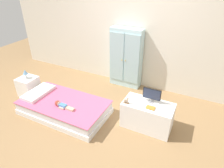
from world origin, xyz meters
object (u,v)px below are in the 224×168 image
(tv_stand, at_px, (147,115))
(doll, at_px, (61,105))
(bed, at_px, (64,107))
(table_lamp, at_px, (25,72))
(nightstand, at_px, (29,86))
(tv_monitor, at_px, (152,95))
(book_orange, at_px, (151,108))
(rocking_horse_toy, at_px, (127,100))
(wardrobe, at_px, (126,58))

(tv_stand, bearing_deg, doll, -161.59)
(bed, bearing_deg, table_lamp, 170.38)
(nightstand, bearing_deg, doll, -15.67)
(bed, xyz_separation_m, tv_monitor, (1.49, 0.40, 0.48))
(doll, xyz_separation_m, book_orange, (1.47, 0.37, 0.18))
(tv_stand, relative_size, tv_monitor, 2.80)
(bed, xyz_separation_m, table_lamp, (-1.08, 0.18, 0.40))
(bed, relative_size, nightstand, 4.02)
(nightstand, height_order, table_lamp, table_lamp)
(book_orange, bearing_deg, rocking_horse_toy, -173.95)
(bed, height_order, book_orange, book_orange)
(nightstand, xyz_separation_m, table_lamp, (0.00, -0.00, 0.33))
(wardrobe, distance_m, book_orange, 1.58)
(wardrobe, height_order, tv_stand, wardrobe)
(nightstand, relative_size, book_orange, 2.92)
(tv_monitor, bearing_deg, bed, -164.78)
(bed, xyz_separation_m, book_orange, (1.53, 0.24, 0.34))
(doll, distance_m, book_orange, 1.53)
(nightstand, height_order, wardrobe, wardrobe)
(rocking_horse_toy, bearing_deg, wardrobe, 113.57)
(tv_monitor, bearing_deg, nightstand, -175.04)
(bed, distance_m, doll, 0.22)
(tv_monitor, bearing_deg, table_lamp, -175.04)
(bed, distance_m, table_lamp, 1.16)
(bed, relative_size, wardrobe, 1.21)
(wardrobe, bearing_deg, table_lamp, -141.86)
(table_lamp, height_order, wardrobe, wardrobe)
(bed, bearing_deg, tv_stand, 12.77)
(doll, xyz_separation_m, tv_monitor, (1.43, 0.54, 0.31))
(bed, height_order, tv_monitor, tv_monitor)
(bed, distance_m, book_orange, 1.59)
(bed, distance_m, wardrobe, 1.68)
(table_lamp, relative_size, tv_monitor, 0.66)
(rocking_horse_toy, bearing_deg, tv_stand, 22.72)
(wardrobe, bearing_deg, rocking_horse_toy, -66.43)
(tv_stand, height_order, book_orange, book_orange)
(wardrobe, bearing_deg, doll, -107.89)
(table_lamp, distance_m, book_orange, 2.61)
(nightstand, height_order, rocking_horse_toy, rocking_horse_toy)
(bed, xyz_separation_m, nightstand, (-1.08, 0.18, 0.07))
(doll, bearing_deg, nightstand, 164.33)
(table_lamp, height_order, tv_stand, table_lamp)
(nightstand, bearing_deg, table_lamp, -3.58)
(tv_monitor, xyz_separation_m, rocking_horse_toy, (-0.34, -0.21, -0.09))
(doll, relative_size, table_lamp, 2.05)
(nightstand, relative_size, wardrobe, 0.30)
(bed, relative_size, tv_monitor, 5.48)
(book_orange, bearing_deg, doll, -165.72)
(table_lamp, bearing_deg, nightstand, 176.42)
(nightstand, height_order, tv_stand, tv_stand)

